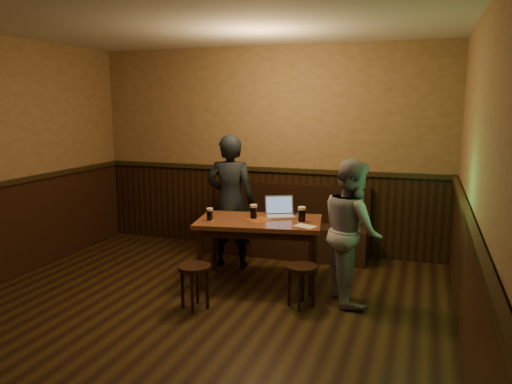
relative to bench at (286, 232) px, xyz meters
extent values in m
cube|color=black|center=(-0.36, -2.75, -0.32)|extent=(5.00, 6.00, 0.02)
cube|color=beige|center=(-0.36, -2.75, 2.50)|extent=(5.00, 6.00, 0.02)
cube|color=#96744C|center=(-0.36, 0.26, 1.09)|extent=(5.00, 0.02, 2.80)
cube|color=#96744C|center=(2.15, -2.75, 1.09)|extent=(0.02, 6.00, 2.80)
cube|color=black|center=(-0.36, 0.23, 0.24)|extent=(4.98, 0.04, 1.10)
cube|color=black|center=(2.12, -2.75, 0.24)|extent=(0.04, 5.98, 1.10)
cube|color=black|center=(-0.36, 0.20, 0.82)|extent=(4.98, 0.06, 0.06)
cube|color=black|center=(2.09, -2.75, 0.82)|extent=(0.06, 5.98, 0.06)
cube|color=black|center=(0.00, -0.04, -0.09)|extent=(2.20, 0.50, 0.45)
cube|color=black|center=(0.00, 0.16, 0.39)|extent=(2.20, 0.10, 0.50)
cube|color=brown|center=(0.00, -1.15, 0.40)|extent=(1.49, 1.01, 0.05)
cube|color=black|center=(0.00, -1.15, 0.33)|extent=(1.36, 0.87, 0.08)
cube|color=maroon|center=(0.00, -1.15, 0.43)|extent=(0.36, 0.36, 0.00)
cylinder|color=black|center=(-0.55, -1.56, 0.03)|extent=(0.07, 0.07, 0.69)
cylinder|color=black|center=(-0.66, -0.94, 0.03)|extent=(0.07, 0.07, 0.69)
cylinder|color=black|center=(0.66, -1.36, 0.03)|extent=(0.07, 0.07, 0.69)
cylinder|color=black|center=(0.55, -0.73, 0.03)|extent=(0.07, 0.07, 0.69)
cylinder|color=black|center=(-0.37, -2.06, 0.12)|extent=(0.40, 0.40, 0.04)
cylinder|color=black|center=(-0.25, -2.03, -0.10)|extent=(0.04, 0.04, 0.43)
cylinder|color=black|center=(-0.41, -1.94, -0.10)|extent=(0.04, 0.04, 0.43)
cylinder|color=black|center=(-0.50, -2.09, -0.10)|extent=(0.04, 0.04, 0.43)
cylinder|color=black|center=(-0.34, -2.18, -0.10)|extent=(0.04, 0.04, 0.43)
cylinder|color=black|center=(0.62, -1.68, 0.10)|extent=(0.35, 0.35, 0.04)
cylinder|color=black|center=(0.75, -1.66, -0.10)|extent=(0.03, 0.03, 0.41)
cylinder|color=black|center=(0.61, -1.55, -0.10)|extent=(0.03, 0.03, 0.41)
cylinder|color=black|center=(0.50, -1.69, -0.10)|extent=(0.03, 0.03, 0.41)
cylinder|color=black|center=(0.64, -1.80, -0.10)|extent=(0.03, 0.03, 0.41)
cylinder|color=#A01335|center=(-0.51, -1.37, 0.43)|extent=(0.09, 0.09, 0.00)
cylinder|color=silver|center=(-0.51, -1.37, 0.43)|extent=(0.08, 0.08, 0.00)
cylinder|color=black|center=(-0.51, -1.37, 0.49)|extent=(0.07, 0.07, 0.11)
cylinder|color=beige|center=(-0.51, -1.37, 0.56)|extent=(0.07, 0.07, 0.03)
cylinder|color=#A01335|center=(-0.08, -1.12, 0.43)|extent=(0.11, 0.11, 0.00)
cylinder|color=silver|center=(-0.08, -1.12, 0.43)|extent=(0.09, 0.09, 0.00)
cylinder|color=black|center=(-0.08, -1.12, 0.50)|extent=(0.08, 0.08, 0.13)
cylinder|color=beige|center=(-0.08, -1.12, 0.58)|extent=(0.08, 0.08, 0.03)
cylinder|color=#A01335|center=(0.48, -1.10, 0.43)|extent=(0.11, 0.11, 0.00)
cylinder|color=silver|center=(0.48, -1.10, 0.43)|extent=(0.09, 0.09, 0.00)
cylinder|color=black|center=(0.48, -1.10, 0.50)|extent=(0.08, 0.08, 0.13)
cylinder|color=beige|center=(0.48, -1.10, 0.59)|extent=(0.09, 0.09, 0.03)
cube|color=silver|center=(0.19, -0.95, 0.44)|extent=(0.40, 0.35, 0.02)
cube|color=#B2B2B7|center=(0.19, -0.95, 0.45)|extent=(0.35, 0.29, 0.00)
cube|color=silver|center=(0.15, -0.85, 0.55)|extent=(0.33, 0.20, 0.22)
cube|color=#546F9C|center=(0.15, -0.86, 0.55)|extent=(0.29, 0.18, 0.18)
cube|color=silver|center=(0.56, -1.28, 0.43)|extent=(0.26, 0.22, 0.00)
imported|color=black|center=(-0.53, -0.70, 0.52)|extent=(0.67, 0.49, 1.67)
imported|color=gray|center=(1.07, -1.33, 0.43)|extent=(0.83, 0.90, 1.49)
camera|label=1|loc=(1.74, -6.35, 1.72)|focal=35.00mm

